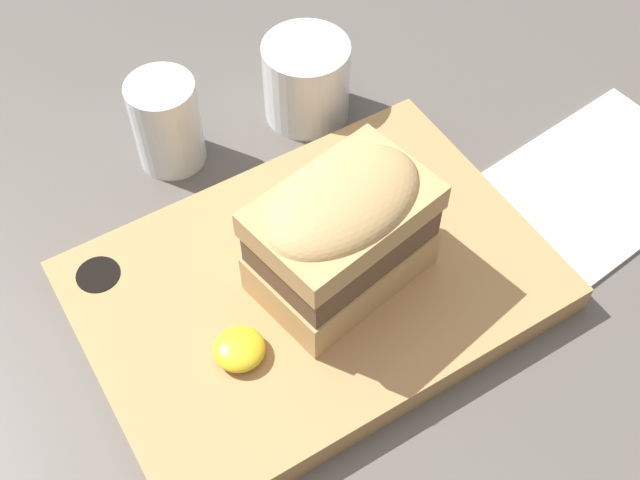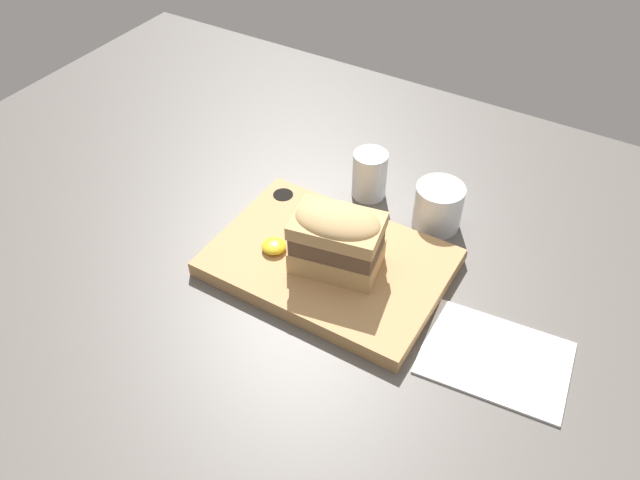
% 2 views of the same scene
% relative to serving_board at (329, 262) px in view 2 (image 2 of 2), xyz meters
% --- Properties ---
extents(dining_table, '(1.93, 1.14, 0.02)m').
position_rel_serving_board_xyz_m(dining_table, '(0.07, 0.05, -0.02)').
color(dining_table, '#56514C').
rests_on(dining_table, ground).
extents(serving_board, '(0.37, 0.26, 0.03)m').
position_rel_serving_board_xyz_m(serving_board, '(0.00, 0.00, 0.00)').
color(serving_board, tan).
rests_on(serving_board, dining_table).
extents(sandwich, '(0.15, 0.11, 0.11)m').
position_rel_serving_board_xyz_m(sandwich, '(0.02, -0.01, 0.07)').
color(sandwich, tan).
rests_on(sandwich, serving_board).
extents(mustard_dollop, '(0.04, 0.04, 0.02)m').
position_rel_serving_board_xyz_m(mustard_dollop, '(-0.08, -0.03, 0.02)').
color(mustard_dollop, gold).
rests_on(mustard_dollop, serving_board).
extents(water_glass, '(0.06, 0.06, 0.09)m').
position_rel_serving_board_xyz_m(water_glass, '(-0.03, 0.20, 0.03)').
color(water_glass, silver).
rests_on(water_glass, dining_table).
extents(wine_glass, '(0.08, 0.08, 0.08)m').
position_rel_serving_board_xyz_m(wine_glass, '(0.11, 0.19, 0.02)').
color(wine_glass, silver).
rests_on(wine_glass, dining_table).
extents(napkin, '(0.22, 0.17, 0.00)m').
position_rel_serving_board_xyz_m(napkin, '(0.30, -0.03, -0.01)').
color(napkin, white).
rests_on(napkin, dining_table).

